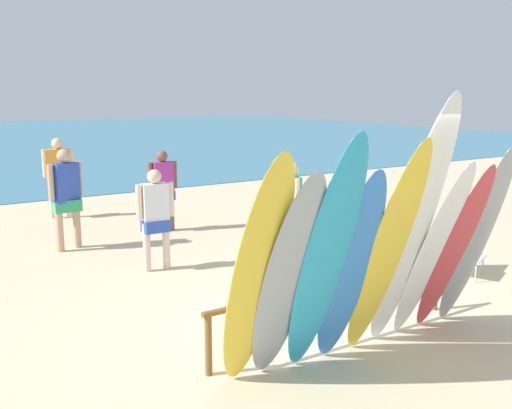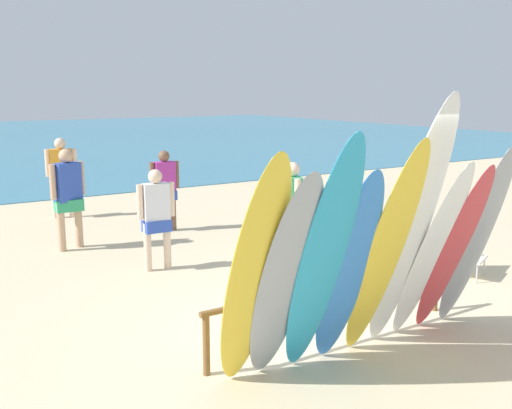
{
  "view_description": "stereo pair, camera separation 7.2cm",
  "coord_description": "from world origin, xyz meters",
  "px_view_note": "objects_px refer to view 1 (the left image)",
  "views": [
    {
      "loc": [
        -4.06,
        -4.7,
        2.72
      ],
      "look_at": [
        0.0,
        1.66,
        1.24
      ],
      "focal_mm": 41.37,
      "sensor_mm": 36.0,
      "label": 1
    },
    {
      "loc": [
        -4.0,
        -4.74,
        2.72
      ],
      "look_at": [
        0.0,
        1.66,
        1.24
      ],
      "focal_mm": 41.37,
      "sensor_mm": 36.0,
      "label": 2
    }
  ],
  "objects_px": {
    "surfboard_teal_2": "(325,260)",
    "beachgoer_by_water": "(291,206)",
    "surfboard_grey_1": "(287,280)",
    "surfboard_white_5": "(412,228)",
    "surfboard_white_6": "(432,253)",
    "beach_chair_red": "(455,247)",
    "surfboard_yellow_0": "(257,276)",
    "beachgoer_photographing": "(66,192)",
    "surfboard_grey_8": "(476,238)",
    "surfboard_rack": "(337,293)",
    "surfboard_yellow_4": "(386,253)",
    "surfboard_red_7": "(454,250)",
    "beachgoer_near_rack": "(59,172)",
    "surfboard_blue_3": "(350,270)",
    "beachgoer_strolling": "(155,213)",
    "beachgoer_midbeach": "(163,185)"
  },
  "relations": [
    {
      "from": "surfboard_teal_2",
      "to": "beachgoer_by_water",
      "type": "height_order",
      "value": "surfboard_teal_2"
    },
    {
      "from": "surfboard_teal_2",
      "to": "surfboard_grey_1",
      "type": "bearing_deg",
      "value": 164.8
    },
    {
      "from": "surfboard_white_5",
      "to": "surfboard_white_6",
      "type": "bearing_deg",
      "value": 14.25
    },
    {
      "from": "beach_chair_red",
      "to": "surfboard_white_6",
      "type": "bearing_deg",
      "value": -170.75
    },
    {
      "from": "surfboard_grey_1",
      "to": "surfboard_teal_2",
      "type": "bearing_deg",
      "value": -17.94
    },
    {
      "from": "surfboard_yellow_0",
      "to": "beachgoer_photographing",
      "type": "height_order",
      "value": "surfboard_yellow_0"
    },
    {
      "from": "surfboard_white_5",
      "to": "beachgoer_photographing",
      "type": "distance_m",
      "value": 6.34
    },
    {
      "from": "surfboard_grey_8",
      "to": "beachgoer_photographing",
      "type": "height_order",
      "value": "surfboard_grey_8"
    },
    {
      "from": "surfboard_grey_1",
      "to": "surfboard_white_5",
      "type": "bearing_deg",
      "value": -5.2
    },
    {
      "from": "surfboard_rack",
      "to": "surfboard_white_5",
      "type": "height_order",
      "value": "surfboard_white_5"
    },
    {
      "from": "surfboard_yellow_4",
      "to": "surfboard_red_7",
      "type": "distance_m",
      "value": 1.15
    },
    {
      "from": "beachgoer_by_water",
      "to": "beachgoer_near_rack",
      "type": "bearing_deg",
      "value": -139.26
    },
    {
      "from": "surfboard_rack",
      "to": "beachgoer_near_rack",
      "type": "bearing_deg",
      "value": 96.48
    },
    {
      "from": "surfboard_grey_8",
      "to": "surfboard_grey_1",
      "type": "bearing_deg",
      "value": -178.76
    },
    {
      "from": "surfboard_red_7",
      "to": "beachgoer_near_rack",
      "type": "xyz_separation_m",
      "value": [
        -2.02,
        8.65,
        -0.01
      ]
    },
    {
      "from": "beachgoer_by_water",
      "to": "beachgoer_photographing",
      "type": "relative_size",
      "value": 0.93
    },
    {
      "from": "surfboard_red_7",
      "to": "beachgoer_photographing",
      "type": "height_order",
      "value": "surfboard_red_7"
    },
    {
      "from": "surfboard_blue_3",
      "to": "beach_chair_red",
      "type": "bearing_deg",
      "value": 28.9
    },
    {
      "from": "surfboard_rack",
      "to": "beach_chair_red",
      "type": "xyz_separation_m",
      "value": [
        2.97,
        0.83,
        -0.1
      ]
    },
    {
      "from": "surfboard_white_6",
      "to": "beachgoer_near_rack",
      "type": "xyz_separation_m",
      "value": [
        -1.65,
        8.67,
        -0.04
      ]
    },
    {
      "from": "surfboard_yellow_0",
      "to": "surfboard_yellow_4",
      "type": "relative_size",
      "value": 0.95
    },
    {
      "from": "surfboard_grey_8",
      "to": "surfboard_red_7",
      "type": "bearing_deg",
      "value": 178.63
    },
    {
      "from": "surfboard_white_6",
      "to": "beachgoer_strolling",
      "type": "bearing_deg",
      "value": 104.59
    },
    {
      "from": "surfboard_blue_3",
      "to": "beachgoer_by_water",
      "type": "height_order",
      "value": "surfboard_blue_3"
    },
    {
      "from": "surfboard_rack",
      "to": "beachgoer_midbeach",
      "type": "xyz_separation_m",
      "value": [
        0.46,
        5.73,
        0.38
      ]
    },
    {
      "from": "surfboard_grey_1",
      "to": "surfboard_red_7",
      "type": "bearing_deg",
      "value": -1.25
    },
    {
      "from": "surfboard_yellow_4",
      "to": "beachgoer_photographing",
      "type": "xyz_separation_m",
      "value": [
        -1.45,
        6.08,
        -0.16
      ]
    },
    {
      "from": "surfboard_rack",
      "to": "surfboard_grey_1",
      "type": "bearing_deg",
      "value": -151.48
    },
    {
      "from": "surfboard_white_5",
      "to": "beachgoer_strolling",
      "type": "bearing_deg",
      "value": 107.18
    },
    {
      "from": "surfboard_yellow_0",
      "to": "surfboard_blue_3",
      "type": "bearing_deg",
      "value": -4.46
    },
    {
      "from": "surfboard_red_7",
      "to": "beach_chair_red",
      "type": "height_order",
      "value": "surfboard_red_7"
    },
    {
      "from": "surfboard_white_6",
      "to": "beachgoer_by_water",
      "type": "bearing_deg",
      "value": 76.53
    },
    {
      "from": "surfboard_rack",
      "to": "surfboard_yellow_0",
      "type": "xyz_separation_m",
      "value": [
        -1.42,
        -0.58,
        0.61
      ]
    },
    {
      "from": "surfboard_red_7",
      "to": "beach_chair_red",
      "type": "xyz_separation_m",
      "value": [
        1.87,
        1.46,
        -0.57
      ]
    },
    {
      "from": "surfboard_red_7",
      "to": "beachgoer_strolling",
      "type": "height_order",
      "value": "surfboard_red_7"
    },
    {
      "from": "surfboard_blue_3",
      "to": "beachgoer_by_water",
      "type": "distance_m",
      "value": 3.64
    },
    {
      "from": "surfboard_white_6",
      "to": "beachgoer_near_rack",
      "type": "height_order",
      "value": "surfboard_white_6"
    },
    {
      "from": "surfboard_yellow_4",
      "to": "surfboard_grey_8",
      "type": "height_order",
      "value": "surfboard_yellow_4"
    },
    {
      "from": "beachgoer_photographing",
      "to": "beach_chair_red",
      "type": "height_order",
      "value": "beachgoer_photographing"
    },
    {
      "from": "surfboard_white_5",
      "to": "beachgoer_by_water",
      "type": "xyz_separation_m",
      "value": [
        0.93,
        3.31,
        -0.43
      ]
    },
    {
      "from": "surfboard_rack",
      "to": "surfboard_white_6",
      "type": "bearing_deg",
      "value": -40.92
    },
    {
      "from": "surfboard_yellow_0",
      "to": "beach_chair_red",
      "type": "distance_m",
      "value": 4.67
    },
    {
      "from": "surfboard_yellow_4",
      "to": "surfboard_white_5",
      "type": "height_order",
      "value": "surfboard_white_5"
    },
    {
      "from": "surfboard_grey_8",
      "to": "beachgoer_near_rack",
      "type": "relative_size",
      "value": 1.35
    },
    {
      "from": "surfboard_yellow_0",
      "to": "beachgoer_near_rack",
      "type": "distance_m",
      "value": 8.63
    },
    {
      "from": "surfboard_white_6",
      "to": "surfboard_grey_8",
      "type": "relative_size",
      "value": 0.95
    },
    {
      "from": "surfboard_yellow_0",
      "to": "surfboard_grey_8",
      "type": "distance_m",
      "value": 2.87
    },
    {
      "from": "surfboard_white_6",
      "to": "surfboard_rack",
      "type": "bearing_deg",
      "value": 134.66
    },
    {
      "from": "beachgoer_by_water",
      "to": "beach_chair_red",
      "type": "height_order",
      "value": "beachgoer_by_water"
    },
    {
      "from": "surfboard_yellow_0",
      "to": "surfboard_red_7",
      "type": "relative_size",
      "value": 1.12
    }
  ]
}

